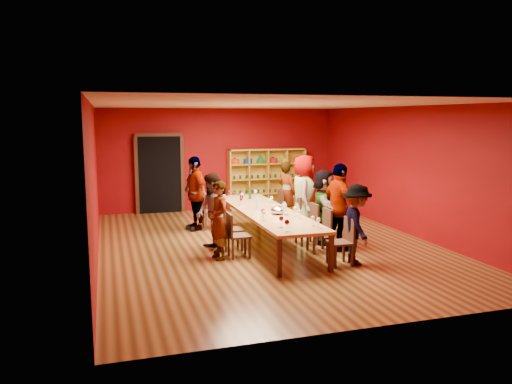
# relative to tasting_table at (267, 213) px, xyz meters

# --- Properties ---
(room_shell) EXTENTS (7.10, 9.10, 3.04)m
(room_shell) POSITION_rel_tasting_table_xyz_m (0.00, 0.00, 0.80)
(room_shell) COLOR #503115
(room_shell) RESTS_ON ground
(tasting_table) EXTENTS (1.10, 4.50, 0.75)m
(tasting_table) POSITION_rel_tasting_table_xyz_m (0.00, 0.00, 0.00)
(tasting_table) COLOR tan
(tasting_table) RESTS_ON ground
(doorway) EXTENTS (1.40, 0.17, 2.30)m
(doorway) POSITION_rel_tasting_table_xyz_m (-1.80, 4.43, 0.42)
(doorway) COLOR black
(doorway) RESTS_ON ground
(shelving_unit) EXTENTS (2.40, 0.40, 1.80)m
(shelving_unit) POSITION_rel_tasting_table_xyz_m (1.40, 4.32, 0.28)
(shelving_unit) COLOR gold
(shelving_unit) RESTS_ON ground
(chair_person_left_1) EXTENTS (0.42, 0.42, 0.89)m
(chair_person_left_1) POSITION_rel_tasting_table_xyz_m (-0.91, -0.77, -0.20)
(chair_person_left_1) COLOR #311A10
(chair_person_left_1) RESTS_ON ground
(person_left_1) EXTENTS (0.50, 0.62, 1.53)m
(person_left_1) POSITION_rel_tasting_table_xyz_m (-1.23, -0.77, 0.07)
(person_left_1) COLOR #151B3B
(person_left_1) RESTS_ON ground
(chair_person_left_2) EXTENTS (0.42, 0.42, 0.89)m
(chair_person_left_2) POSITION_rel_tasting_table_xyz_m (-0.91, -0.19, -0.20)
(chair_person_left_2) COLOR #311A10
(chair_person_left_2) RESTS_ON ground
(person_left_2) EXTENTS (0.55, 0.85, 1.62)m
(person_left_2) POSITION_rel_tasting_table_xyz_m (-1.24, -0.19, 0.11)
(person_left_2) COLOR white
(person_left_2) RESTS_ON ground
(chair_person_left_4) EXTENTS (0.42, 0.42, 0.89)m
(chair_person_left_4) POSITION_rel_tasting_table_xyz_m (-0.91, 1.92, -0.20)
(chair_person_left_4) COLOR #311A10
(chair_person_left_4) RESTS_ON ground
(person_left_4) EXTENTS (0.74, 1.15, 1.81)m
(person_left_4) POSITION_rel_tasting_table_xyz_m (-1.22, 1.92, 0.21)
(person_left_4) COLOR #4A4A4F
(person_left_4) RESTS_ON ground
(chair_person_right_0) EXTENTS (0.42, 0.42, 0.89)m
(chair_person_right_0) POSITION_rel_tasting_table_xyz_m (0.91, -1.83, -0.20)
(chair_person_right_0) COLOR #311A10
(chair_person_right_0) RESTS_ON ground
(person_right_0) EXTENTS (0.59, 1.04, 1.51)m
(person_right_0) POSITION_rel_tasting_table_xyz_m (1.17, -1.83, 0.06)
(person_right_0) COLOR #545359
(person_right_0) RESTS_ON ground
(chair_person_right_1) EXTENTS (0.42, 0.42, 0.89)m
(chair_person_right_1) POSITION_rel_tasting_table_xyz_m (0.91, -0.86, -0.20)
(chair_person_right_1) COLOR #311A10
(chair_person_right_1) RESTS_ON ground
(person_right_1) EXTENTS (0.62, 1.12, 1.81)m
(person_right_1) POSITION_rel_tasting_table_xyz_m (1.28, -0.86, 0.21)
(person_right_1) COLOR #5B81BC
(person_right_1) RESTS_ON ground
(chair_person_right_2) EXTENTS (0.42, 0.42, 0.89)m
(chair_person_right_2) POSITION_rel_tasting_table_xyz_m (0.91, -0.21, -0.20)
(chair_person_right_2) COLOR #311A10
(chair_person_right_2) RESTS_ON ground
(person_right_2) EXTENTS (0.85, 1.57, 1.63)m
(person_right_2) POSITION_rel_tasting_table_xyz_m (1.22, -0.21, 0.11)
(person_right_2) COLOR silver
(person_right_2) RESTS_ON ground
(chair_person_right_3) EXTENTS (0.42, 0.42, 0.89)m
(chair_person_right_3) POSITION_rel_tasting_table_xyz_m (0.91, 0.78, -0.20)
(chair_person_right_3) COLOR #311A10
(chair_person_right_3) RESTS_ON ground
(person_right_3) EXTENTS (0.81, 1.03, 1.87)m
(person_right_3) POSITION_rel_tasting_table_xyz_m (1.17, 0.78, 0.23)
(person_right_3) COLOR #547FAC
(person_right_3) RESTS_ON ground
(chair_person_right_4) EXTENTS (0.42, 0.42, 0.89)m
(chair_person_right_4) POSITION_rel_tasting_table_xyz_m (0.91, 1.98, -0.20)
(chair_person_right_4) COLOR #311A10
(chair_person_right_4) RESTS_ON ground
(person_right_4) EXTENTS (0.61, 0.70, 1.62)m
(person_right_4) POSITION_rel_tasting_table_xyz_m (1.19, 1.98, 0.11)
(person_right_4) COLOR #47484C
(person_right_4) RESTS_ON ground
(wine_glass_0) EXTENTS (0.07, 0.07, 0.19)m
(wine_glass_0) POSITION_rel_tasting_table_xyz_m (-0.36, 1.95, 0.19)
(wine_glass_0) COLOR silver
(wine_glass_0) RESTS_ON tasting_table
(wine_glass_1) EXTENTS (0.07, 0.07, 0.18)m
(wine_glass_1) POSITION_rel_tasting_table_xyz_m (0.27, 1.87, 0.18)
(wine_glass_1) COLOR silver
(wine_glass_1) RESTS_ON tasting_table
(wine_glass_2) EXTENTS (0.09, 0.09, 0.22)m
(wine_glass_2) POSITION_rel_tasting_table_xyz_m (-0.30, 0.96, 0.21)
(wine_glass_2) COLOR silver
(wine_glass_2) RESTS_ON tasting_table
(wine_glass_3) EXTENTS (0.08, 0.08, 0.21)m
(wine_glass_3) POSITION_rel_tasting_table_xyz_m (0.35, -0.76, 0.20)
(wine_glass_3) COLOR silver
(wine_glass_3) RESTS_ON tasting_table
(wine_glass_4) EXTENTS (0.08, 0.08, 0.20)m
(wine_glass_4) POSITION_rel_tasting_table_xyz_m (-0.02, -1.23, 0.19)
(wine_glass_4) COLOR silver
(wine_glass_4) RESTS_ON tasting_table
(wine_glass_5) EXTENTS (0.08, 0.08, 0.19)m
(wine_glass_5) POSITION_rel_tasting_table_xyz_m (-0.32, -0.72, 0.19)
(wine_glass_5) COLOR silver
(wine_glass_5) RESTS_ON tasting_table
(wine_glass_6) EXTENTS (0.07, 0.07, 0.18)m
(wine_glass_6) POSITION_rel_tasting_table_xyz_m (-0.35, 0.83, 0.18)
(wine_glass_6) COLOR silver
(wine_glass_6) RESTS_ON tasting_table
(wine_glass_7) EXTENTS (0.08, 0.08, 0.19)m
(wine_glass_7) POSITION_rel_tasting_table_xyz_m (0.34, -1.67, 0.19)
(wine_glass_7) COLOR silver
(wine_glass_7) RESTS_ON tasting_table
(wine_glass_8) EXTENTS (0.07, 0.07, 0.18)m
(wine_glass_8) POSITION_rel_tasting_table_xyz_m (0.35, -0.97, 0.18)
(wine_glass_8) COLOR silver
(wine_glass_8) RESTS_ON tasting_table
(wine_glass_9) EXTENTS (0.08, 0.08, 0.20)m
(wine_glass_9) POSITION_rel_tasting_table_xyz_m (-0.37, -0.93, 0.19)
(wine_glass_9) COLOR silver
(wine_glass_9) RESTS_ON tasting_table
(wine_glass_10) EXTENTS (0.09, 0.09, 0.22)m
(wine_glass_10) POSITION_rel_tasting_table_xyz_m (-0.28, -1.98, 0.21)
(wine_glass_10) COLOR silver
(wine_glass_10) RESTS_ON tasting_table
(wine_glass_11) EXTENTS (0.09, 0.09, 0.21)m
(wine_glass_11) POSITION_rel_tasting_table_xyz_m (-0.26, -1.63, 0.21)
(wine_glass_11) COLOR silver
(wine_glass_11) RESTS_ON tasting_table
(wine_glass_12) EXTENTS (0.08, 0.08, 0.20)m
(wine_glass_12) POSITION_rel_tasting_table_xyz_m (0.01, -0.41, 0.20)
(wine_glass_12) COLOR silver
(wine_glass_12) RESTS_ON tasting_table
(wine_glass_13) EXTENTS (0.07, 0.07, 0.19)m
(wine_glass_13) POSITION_rel_tasting_table_xyz_m (0.37, 0.77, 0.19)
(wine_glass_13) COLOR silver
(wine_glass_13) RESTS_ON tasting_table
(wine_glass_14) EXTENTS (0.08, 0.08, 0.20)m
(wine_glass_14) POSITION_rel_tasting_table_xyz_m (0.27, 1.75, 0.20)
(wine_glass_14) COLOR silver
(wine_glass_14) RESTS_ON tasting_table
(wine_glass_15) EXTENTS (0.07, 0.07, 0.18)m
(wine_glass_15) POSITION_rel_tasting_table_xyz_m (0.38, -1.85, 0.18)
(wine_glass_15) COLOR silver
(wine_glass_15) RESTS_ON tasting_table
(wine_glass_16) EXTENTS (0.09, 0.09, 0.21)m
(wine_glass_16) POSITION_rel_tasting_table_xyz_m (0.16, 0.26, 0.21)
(wine_glass_16) COLOR silver
(wine_glass_16) RESTS_ON tasting_table
(wine_glass_17) EXTENTS (0.07, 0.07, 0.18)m
(wine_glass_17) POSITION_rel_tasting_table_xyz_m (-0.29, 1.73, 0.18)
(wine_glass_17) COLOR silver
(wine_glass_17) RESTS_ON tasting_table
(wine_glass_18) EXTENTS (0.08, 0.08, 0.20)m
(wine_glass_18) POSITION_rel_tasting_table_xyz_m (-0.19, 1.32, 0.20)
(wine_glass_18) COLOR silver
(wine_glass_18) RESTS_ON tasting_table
(spittoon_bowl) EXTENTS (0.33, 0.33, 0.18)m
(spittoon_bowl) POSITION_rel_tasting_table_xyz_m (0.11, -0.41, 0.13)
(spittoon_bowl) COLOR silver
(spittoon_bowl) RESTS_ON tasting_table
(carafe_a) EXTENTS (0.13, 0.13, 0.28)m
(carafe_a) POSITION_rel_tasting_table_xyz_m (-0.13, 0.22, 0.18)
(carafe_a) COLOR silver
(carafe_a) RESTS_ON tasting_table
(carafe_b) EXTENTS (0.13, 0.13, 0.26)m
(carafe_b) POSITION_rel_tasting_table_xyz_m (0.20, -0.53, 0.17)
(carafe_b) COLOR silver
(carafe_b) RESTS_ON tasting_table
(wine_bottle) EXTENTS (0.09, 0.09, 0.29)m
(wine_bottle) POSITION_rel_tasting_table_xyz_m (0.09, 1.61, 0.16)
(wine_bottle) COLOR #153B19
(wine_bottle) RESTS_ON tasting_table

